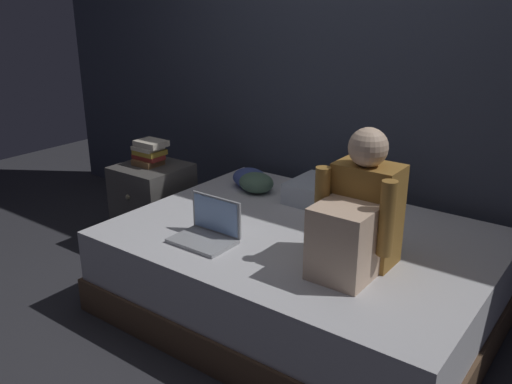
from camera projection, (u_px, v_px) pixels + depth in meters
name	position (u px, v px, depth m)	size (l,w,h in m)	color
ground_plane	(241.00, 321.00, 2.97)	(8.00, 8.00, 0.00)	#2D2D33
wall_back	(357.00, 50.00, 3.42)	(5.60, 0.10, 2.70)	#383D4C
bed	(303.00, 272.00, 3.01)	(2.00, 1.50, 0.48)	brown
nightstand	(154.00, 205.00, 3.80)	(0.44, 0.46, 0.58)	#474442
person_sitting	(358.00, 217.00, 2.47)	(0.39, 0.44, 0.66)	olive
laptop	(208.00, 230.00, 2.81)	(0.32, 0.23, 0.22)	#9EA0A5
pillow	(336.00, 195.00, 3.27)	(0.56, 0.36, 0.13)	silver
book_stack	(149.00, 152.00, 3.70)	(0.23, 0.17, 0.17)	brown
clothes_pile	(253.00, 181.00, 3.54)	(0.33, 0.25, 0.13)	#3D4C8E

